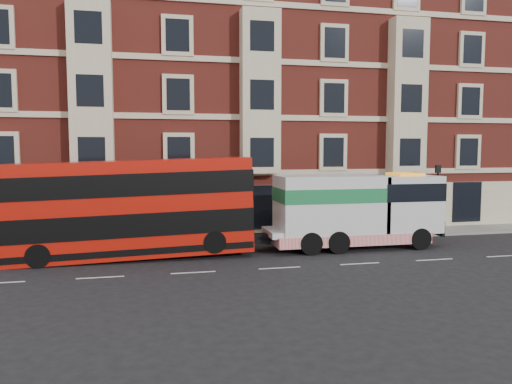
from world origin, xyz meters
TOP-DOWN VIEW (x-y plane):
  - ground at (0.00, 0.00)m, footprint 120.00×120.00m
  - sidewalk at (0.00, 7.50)m, footprint 90.00×3.00m
  - victorian_terrace at (0.50, 15.00)m, footprint 45.00×12.00m
  - lamp_post_west at (-6.00, 6.20)m, footprint 0.35×0.15m
  - lamp_post_east at (12.00, 6.20)m, footprint 0.35×0.15m
  - double_decker_bus at (-6.83, 3.68)m, footprint 12.20×2.80m
  - tow_truck at (5.23, 3.68)m, footprint 9.77×2.89m
  - pedestrian at (-12.70, 7.52)m, footprint 0.76×0.63m

SIDE VIEW (x-z plane):
  - ground at x=0.00m, z-range 0.00..0.00m
  - sidewalk at x=0.00m, z-range 0.00..0.15m
  - pedestrian at x=-12.70m, z-range 0.15..1.92m
  - tow_truck at x=5.23m, z-range 0.12..4.20m
  - double_decker_bus at x=-6.83m, z-range 0.15..5.09m
  - lamp_post_west at x=-6.00m, z-range 0.50..4.85m
  - lamp_post_east at x=12.00m, z-range 0.50..4.85m
  - victorian_terrace at x=0.50m, z-range -0.13..20.27m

